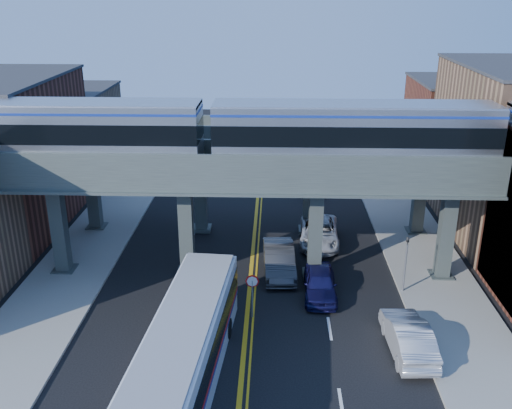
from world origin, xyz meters
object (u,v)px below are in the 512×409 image
at_px(transit_train, 354,131).
at_px(car_lane_a, 320,283).
at_px(car_parked_curb, 408,336).
at_px(traffic_signal, 406,258).
at_px(car_lane_b, 279,260).
at_px(car_lane_c, 319,232).
at_px(transit_bus, 186,349).
at_px(car_lane_d, 310,179).
at_px(stop_sign, 252,289).

xyz_separation_m(transit_train, car_lane_a, (-1.75, -2.46, -8.58)).
bearing_deg(car_parked_curb, traffic_signal, -102.34).
bearing_deg(car_lane_b, car_lane_c, 55.26).
bearing_deg(car_lane_c, transit_train, -72.30).
xyz_separation_m(transit_bus, car_lane_a, (6.70, 8.06, -0.91)).
bearing_deg(car_lane_c, car_lane_a, -90.24).
bearing_deg(car_lane_b, traffic_signal, -20.62).
bearing_deg(traffic_signal, transit_bus, -143.90).
bearing_deg(traffic_signal, car_lane_a, -174.72).
xyz_separation_m(car_lane_c, car_lane_d, (-0.05, 11.88, 0.04)).
distance_m(traffic_signal, car_lane_a, 5.23).
relative_size(transit_train, car_lane_b, 9.16).
bearing_deg(car_parked_curb, transit_train, -76.91).
height_order(car_lane_a, car_lane_c, car_lane_c).
bearing_deg(transit_train, car_lane_d, 94.50).
height_order(stop_sign, car_parked_curb, stop_sign).
bearing_deg(car_parked_curb, transit_bus, 11.05).
bearing_deg(car_lane_d, car_lane_b, -107.71).
distance_m(transit_train, car_parked_curb, 11.82).
relative_size(transit_train, car_lane_d, 8.64).
height_order(transit_bus, car_parked_curb, transit_bus).
relative_size(stop_sign, car_lane_d, 0.45).
distance_m(transit_bus, car_lane_a, 10.52).
relative_size(stop_sign, car_parked_curb, 0.50).
relative_size(stop_sign, car_lane_c, 0.45).
bearing_deg(car_lane_a, car_lane_b, 132.16).
distance_m(transit_bus, car_lane_b, 11.70).
xyz_separation_m(stop_sign, transit_bus, (-2.79, -5.52, -0.04)).
xyz_separation_m(car_lane_a, car_parked_curb, (3.99, -5.43, 0.07)).
xyz_separation_m(stop_sign, car_lane_d, (4.33, 21.90, -0.92)).
relative_size(transit_bus, car_lane_b, 2.41).
distance_m(car_lane_d, car_parked_curb, 25.05).
height_order(transit_train, car_lane_b, transit_train).
xyz_separation_m(transit_bus, car_lane_c, (7.17, 15.54, -0.91)).
bearing_deg(car_lane_d, car_lane_c, -97.76).
height_order(transit_bus, car_lane_a, transit_bus).
distance_m(transit_train, stop_sign, 10.73).
xyz_separation_m(transit_train, car_lane_b, (-4.16, 0.33, -8.48)).
bearing_deg(stop_sign, transit_bus, -116.78).
distance_m(transit_train, car_lane_c, 10.02).
relative_size(car_lane_a, car_parked_curb, 0.89).
xyz_separation_m(traffic_signal, transit_bus, (-11.69, -8.52, -0.58)).
relative_size(traffic_signal, transit_bus, 0.31).
bearing_deg(car_lane_c, car_parked_curb, -71.37).
distance_m(car_lane_a, car_parked_curb, 6.74).
relative_size(traffic_signal, car_lane_a, 0.87).
height_order(stop_sign, car_lane_b, stop_sign).
bearing_deg(car_parked_curb, stop_sign, -22.86).
xyz_separation_m(traffic_signal, car_lane_b, (-7.40, 2.33, -1.40)).
distance_m(car_lane_c, car_lane_d, 11.88).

